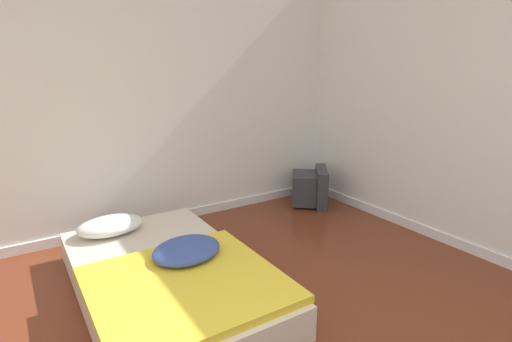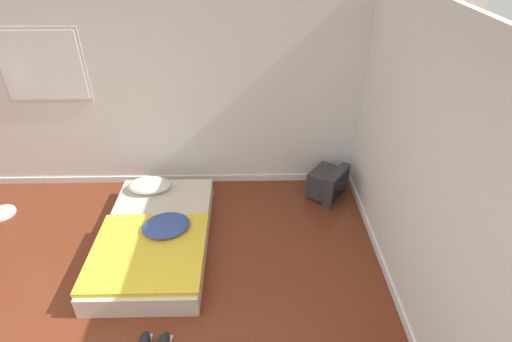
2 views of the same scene
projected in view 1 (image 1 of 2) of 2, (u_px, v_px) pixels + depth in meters
wall_back at (96, 96)px, 3.45m from camera, size 7.37×0.08×2.60m
mattress_bed at (167, 275)px, 2.77m from camera, size 1.13×1.89×0.37m
crt_tv at (311, 187)px, 4.51m from camera, size 0.57×0.58×0.42m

